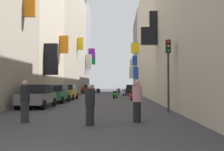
{
  "coord_description": "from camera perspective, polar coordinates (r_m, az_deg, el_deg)",
  "views": [
    {
      "loc": [
        1.84,
        -3.77,
        1.54
      ],
      "look_at": [
        0.75,
        34.22,
        2.84
      ],
      "focal_mm": 43.68,
      "sensor_mm": 36.0,
      "label": 1
    }
  ],
  "objects": [
    {
      "name": "scooter_white",
      "position": [
        37.47,
        2.39,
        -3.61
      ],
      "size": [
        0.49,
        1.84,
        1.13
      ],
      "color": "silver",
      "rests_on": "ground"
    },
    {
      "name": "parked_car_black",
      "position": [
        41.66,
        4.0,
        -2.97
      ],
      "size": [
        1.9,
        4.37,
        1.55
      ],
      "color": "black",
      "rests_on": "ground"
    },
    {
      "name": "parked_car_grey",
      "position": [
        19.03,
        -15.38,
        -4.11
      ],
      "size": [
        1.87,
        4.03,
        1.56
      ],
      "color": "slate",
      "rests_on": "ground"
    },
    {
      "name": "pedestrian_near_right",
      "position": [
        11.28,
        5.24,
        -5.36
      ],
      "size": [
        0.47,
        0.47,
        1.74
      ],
      "color": "black",
      "rests_on": "ground"
    },
    {
      "name": "scooter_green",
      "position": [
        30.44,
        0.73,
        -3.99
      ],
      "size": [
        0.67,
        1.79,
        1.13
      ],
      "color": "#287F3D",
      "rests_on": "ground"
    },
    {
      "name": "building_left_mid_b",
      "position": [
        45.93,
        -10.84,
        7.35
      ],
      "size": [
        7.18,
        22.15,
        17.89
      ],
      "color": "#9E9384",
      "rests_on": "ground"
    },
    {
      "name": "building_right_mid_b",
      "position": [
        57.02,
        7.85,
        4.24
      ],
      "size": [
        7.12,
        14.84,
        15.36
      ],
      "color": "slate",
      "rests_on": "ground"
    },
    {
      "name": "ground_plane",
      "position": [
        33.86,
        -1.48,
        -4.57
      ],
      "size": [
        140.0,
        140.0,
        0.0
      ],
      "primitive_type": "plane",
      "color": "#38383D"
    },
    {
      "name": "building_left_mid_a",
      "position": [
        30.9,
        -17.56,
        14.39
      ],
      "size": [
        7.2,
        10.35,
        20.4
      ],
      "color": "#BCB29E",
      "rests_on": "ground"
    },
    {
      "name": "scooter_black",
      "position": [
        50.38,
        -2.9,
        -3.18
      ],
      "size": [
        0.81,
        1.74,
        1.13
      ],
      "color": "black",
      "rests_on": "ground"
    },
    {
      "name": "building_left_mid_c",
      "position": [
        60.87,
        -7.69,
        5.58
      ],
      "size": [
        7.36,
        8.46,
        19.05
      ],
      "color": "gray",
      "rests_on": "ground"
    },
    {
      "name": "parked_car_green",
      "position": [
        24.35,
        -11.73,
        -3.7
      ],
      "size": [
        2.0,
        4.32,
        1.5
      ],
      "color": "#236638",
      "rests_on": "ground"
    },
    {
      "name": "pedestrian_near_left",
      "position": [
        11.77,
        -17.75,
        -5.19
      ],
      "size": [
        0.43,
        0.43,
        1.72
      ],
      "color": "#2B2B2B",
      "rests_on": "ground"
    },
    {
      "name": "building_right_mid_a",
      "position": [
        37.39,
        11.18,
        7.13
      ],
      "size": [
        7.33,
        25.06,
        14.85
      ],
      "color": "#BCB29E",
      "rests_on": "ground"
    },
    {
      "name": "pedestrian_crossing",
      "position": [
        10.46,
        -4.63,
        -6.16
      ],
      "size": [
        0.4,
        0.4,
        1.57
      ],
      "color": "black",
      "rests_on": "ground"
    },
    {
      "name": "scooter_red",
      "position": [
        26.33,
        4.1,
        -4.3
      ],
      "size": [
        0.45,
        1.96,
        1.13
      ],
      "color": "red",
      "rests_on": "ground"
    },
    {
      "name": "parked_car_yellow",
      "position": [
        29.4,
        -9.34,
        -3.37
      ],
      "size": [
        1.84,
        3.93,
        1.56
      ],
      "color": "gold",
      "rests_on": "ground"
    },
    {
      "name": "scooter_blue",
      "position": [
        51.35,
        1.45,
        -3.16
      ],
      "size": [
        0.59,
        1.97,
        1.13
      ],
      "color": "#2D4CAD",
      "rests_on": "ground"
    },
    {
      "name": "traffic_light_near_corner",
      "position": [
        15.57,
        11.69,
        2.65
      ],
      "size": [
        0.26,
        0.34,
        4.07
      ],
      "color": "#2D2D2D",
      "rests_on": "ground"
    },
    {
      "name": "parked_car_red",
      "position": [
        50.08,
        -4.73,
        -2.81
      ],
      "size": [
        1.96,
        4.2,
        1.52
      ],
      "color": "#B21E1E",
      "rests_on": "ground"
    }
  ]
}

